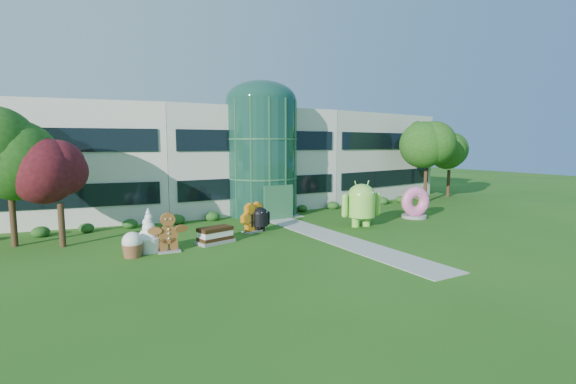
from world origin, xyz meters
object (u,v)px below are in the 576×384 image
android_green (361,201)px  gingerbread (168,232)px  donut (415,202)px  android_black (260,217)px

android_green → gingerbread: 14.28m
donut → gingerbread: donut is taller
android_green → gingerbread: bearing=-168.6°
android_green → gingerbread: android_green is taller
android_green → android_black: android_green is taller
android_green → donut: 6.22m
gingerbread → android_green: bearing=5.6°
android_black → gingerbread: (-6.94, -2.35, 0.13)m
android_green → android_black: (-7.33, 2.12, -0.86)m
donut → gingerbread: bearing=-163.0°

